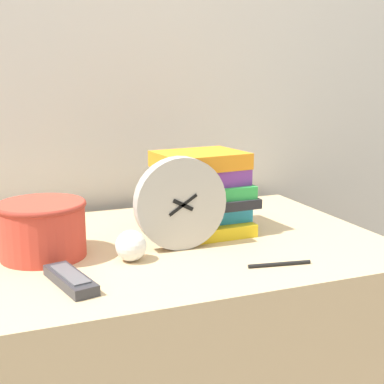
% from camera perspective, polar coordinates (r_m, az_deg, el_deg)
% --- Properties ---
extents(wall_back, '(6.00, 0.04, 2.40)m').
position_cam_1_polar(wall_back, '(1.60, -8.93, 16.16)').
color(wall_back, beige).
rests_on(wall_back, ground_plane).
extents(desk, '(1.07, 0.70, 0.71)m').
position_cam_1_polar(desk, '(1.40, -3.75, -19.33)').
color(desk, tan).
rests_on(desk, ground_plane).
extents(desk_clock, '(0.21, 0.04, 0.21)m').
position_cam_1_polar(desk_clock, '(1.19, -1.22, -1.23)').
color(desk_clock, '#B7B2A8').
rests_on(desk_clock, desk).
extents(book_stack, '(0.24, 0.21, 0.20)m').
position_cam_1_polar(book_stack, '(1.32, 1.26, 0.04)').
color(book_stack, yellow).
rests_on(book_stack, desk).
extents(basket, '(0.19, 0.19, 0.12)m').
position_cam_1_polar(basket, '(1.19, -15.68, -3.62)').
color(basket, '#C63D2D').
rests_on(basket, desk).
extents(tv_remote, '(0.08, 0.17, 0.02)m').
position_cam_1_polar(tv_remote, '(1.03, -12.85, -9.08)').
color(tv_remote, '#333338').
rests_on(tv_remote, desk).
extents(crumpled_paper_ball, '(0.07, 0.07, 0.07)m').
position_cam_1_polar(crumpled_paper_ball, '(1.13, -6.52, -5.71)').
color(crumpled_paper_ball, white).
rests_on(crumpled_paper_ball, desk).
extents(pen, '(0.13, 0.03, 0.01)m').
position_cam_1_polar(pen, '(1.12, 9.31, -7.59)').
color(pen, black).
rests_on(pen, desk).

